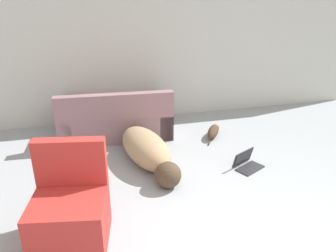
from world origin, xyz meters
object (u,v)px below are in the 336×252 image
cat (213,131)px  laptop_open (246,162)px  dog (148,150)px  side_chair (71,211)px  couch (116,120)px

cat → laptop_open: laptop_open is taller
cat → laptop_open: size_ratio=1.28×
dog → side_chair: bearing=-49.5°
couch → dog: 1.07m
cat → side_chair: size_ratio=0.62×
couch → dog: couch is taller
couch → dog: size_ratio=1.02×
couch → side_chair: bearing=78.0°
cat → laptop_open: (0.06, -0.99, -0.01)m
dog → side_chair: side_chair is taller
cat → side_chair: side_chair is taller
couch → side_chair: side_chair is taller
cat → side_chair: 2.75m
cat → laptop_open: 0.99m
laptop_open → side_chair: (-2.12, -0.81, 0.23)m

